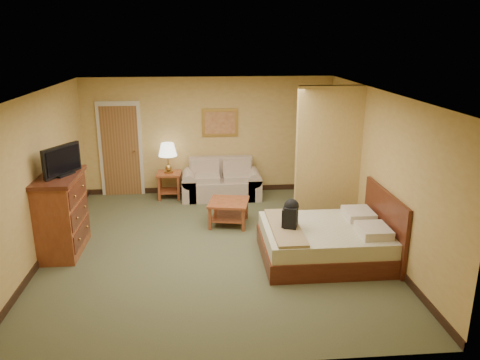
{
  "coord_description": "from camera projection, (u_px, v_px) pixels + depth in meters",
  "views": [
    {
      "loc": [
        -0.19,
        -7.26,
        3.43
      ],
      "look_at": [
        0.49,
        0.6,
        1.0
      ],
      "focal_mm": 35.0,
      "sensor_mm": 36.0,
      "label": 1
    }
  ],
  "objects": [
    {
      "name": "partition",
      "position": [
        328.0,
        157.0,
        8.62
      ],
      "size": [
        1.2,
        0.15,
        2.6
      ],
      "primitive_type": "cube",
      "color": "tan",
      "rests_on": "floor"
    },
    {
      "name": "floor",
      "position": [
        214.0,
        247.0,
        7.94
      ],
      "size": [
        6.0,
        6.0,
        0.0
      ],
      "primitive_type": "plane",
      "color": "#4C5034",
      "rests_on": "ground"
    },
    {
      "name": "side_table",
      "position": [
        169.0,
        181.0,
        10.28
      ],
      "size": [
        0.52,
        0.52,
        0.57
      ],
      "color": "brown",
      "rests_on": "floor"
    },
    {
      "name": "bed",
      "position": [
        329.0,
        241.0,
        7.48
      ],
      "size": [
        2.0,
        1.7,
        1.1
      ],
      "color": "#471B10",
      "rests_on": "floor"
    },
    {
      "name": "tv",
      "position": [
        62.0,
        161.0,
        7.36
      ],
      "size": [
        0.41,
        0.72,
        0.48
      ],
      "rotation": [
        0.0,
        0.0,
        -0.48
      ],
      "color": "black",
      "rests_on": "dresser"
    },
    {
      "name": "door",
      "position": [
        121.0,
        150.0,
        10.3
      ],
      "size": [
        0.94,
        0.16,
        2.1
      ],
      "color": "beige",
      "rests_on": "floor"
    },
    {
      "name": "left_wall",
      "position": [
        38.0,
        178.0,
        7.33
      ],
      "size": [
        0.02,
        6.0,
        2.6
      ],
      "primitive_type": "cube",
      "color": "tan",
      "rests_on": "floor"
    },
    {
      "name": "dresser",
      "position": [
        62.0,
        214.0,
        7.61
      ],
      "size": [
        0.65,
        1.23,
        1.32
      ],
      "color": "brown",
      "rests_on": "floor"
    },
    {
      "name": "baseboard",
      "position": [
        210.0,
        189.0,
        10.77
      ],
      "size": [
        5.5,
        0.02,
        0.12
      ],
      "primitive_type": "cube",
      "color": "black",
      "rests_on": "floor"
    },
    {
      "name": "right_wall",
      "position": [
        378.0,
        170.0,
        7.78
      ],
      "size": [
        0.02,
        6.0,
        2.6
      ],
      "primitive_type": "cube",
      "color": "tan",
      "rests_on": "floor"
    },
    {
      "name": "backpack",
      "position": [
        291.0,
        213.0,
        7.25
      ],
      "size": [
        0.27,
        0.33,
        0.49
      ],
      "rotation": [
        0.0,
        0.0,
        -0.32
      ],
      "color": "black",
      "rests_on": "bed"
    },
    {
      "name": "coffee_table",
      "position": [
        229.0,
        208.0,
        8.82
      ],
      "size": [
        0.85,
        0.85,
        0.46
      ],
      "rotation": [
        0.0,
        0.0,
        -0.2
      ],
      "color": "brown",
      "rests_on": "floor"
    },
    {
      "name": "table_lamp",
      "position": [
        168.0,
        150.0,
        10.08
      ],
      "size": [
        0.4,
        0.4,
        0.66
      ],
      "color": "#A67F3D",
      "rests_on": "side_table"
    },
    {
      "name": "loveseat",
      "position": [
        221.0,
        185.0,
        10.33
      ],
      "size": [
        1.71,
        0.8,
        0.87
      ],
      "color": "tan",
      "rests_on": "floor"
    },
    {
      "name": "ceiling",
      "position": [
        212.0,
        93.0,
        7.18
      ],
      "size": [
        6.0,
        6.0,
        0.0
      ],
      "primitive_type": "plane",
      "rotation": [
        3.14,
        0.0,
        0.0
      ],
      "color": "white",
      "rests_on": "back_wall"
    },
    {
      "name": "wall_picture",
      "position": [
        220.0,
        123.0,
        10.32
      ],
      "size": [
        0.8,
        0.04,
        0.62
      ],
      "color": "#B78E3F",
      "rests_on": "back_wall"
    },
    {
      "name": "back_wall",
      "position": [
        209.0,
        136.0,
        10.42
      ],
      "size": [
        5.5,
        0.02,
        2.6
      ],
      "primitive_type": "cube",
      "color": "tan",
      "rests_on": "floor"
    }
  ]
}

